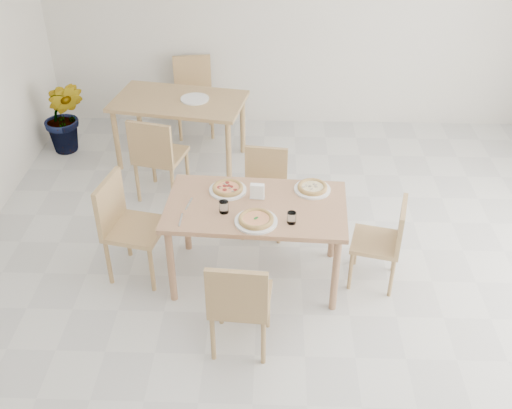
{
  "coord_description": "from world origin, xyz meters",
  "views": [
    {
      "loc": [
        -0.27,
        -3.49,
        3.44
      ],
      "look_at": [
        -0.39,
        0.46,
        0.75
      ],
      "focal_mm": 42.0,
      "sensor_mm": 36.0,
      "label": 1
    }
  ],
  "objects_px": {
    "pizza_mushroom": "(312,187)",
    "main_table": "(256,214)",
    "plate_mushroom": "(312,189)",
    "tumbler_b": "(292,218)",
    "chair_south": "(239,301)",
    "plate_empty": "(195,99)",
    "chair_east": "(386,238)",
    "tumbler_a": "(224,207)",
    "plate_margherita": "(256,221)",
    "chair_back_n": "(193,90)",
    "plate_pepperoni": "(228,190)",
    "chair_back_s": "(157,153)",
    "potted_plant": "(65,116)",
    "napkin_holder": "(257,192)",
    "chair_west": "(125,221)",
    "chair_north": "(265,185)",
    "pizza_margherita": "(256,219)",
    "second_table": "(179,107)",
    "pizza_pepperoni": "(228,188)"
  },
  "relations": [
    {
      "from": "pizza_mushroom",
      "to": "main_table",
      "type": "bearing_deg",
      "value": -153.45
    },
    {
      "from": "plate_mushroom",
      "to": "tumbler_b",
      "type": "distance_m",
      "value": 0.5
    },
    {
      "from": "chair_south",
      "to": "pizza_mushroom",
      "type": "bearing_deg",
      "value": -112.92
    },
    {
      "from": "tumbler_b",
      "to": "plate_empty",
      "type": "height_order",
      "value": "tumbler_b"
    },
    {
      "from": "chair_east",
      "to": "plate_empty",
      "type": "height_order",
      "value": "chair_east"
    },
    {
      "from": "tumbler_a",
      "to": "chair_south",
      "type": "bearing_deg",
      "value": -78.0
    },
    {
      "from": "chair_south",
      "to": "plate_margherita",
      "type": "bearing_deg",
      "value": -95.11
    },
    {
      "from": "chair_back_n",
      "to": "plate_pepperoni",
      "type": "bearing_deg",
      "value": -86.47
    },
    {
      "from": "chair_east",
      "to": "chair_back_s",
      "type": "relative_size",
      "value": 0.87
    },
    {
      "from": "plate_margherita",
      "to": "plate_pepperoni",
      "type": "height_order",
      "value": "same"
    },
    {
      "from": "chair_east",
      "to": "pizza_mushroom",
      "type": "distance_m",
      "value": 0.73
    },
    {
      "from": "plate_empty",
      "to": "potted_plant",
      "type": "height_order",
      "value": "potted_plant"
    },
    {
      "from": "tumbler_a",
      "to": "napkin_holder",
      "type": "bearing_deg",
      "value": 37.71
    },
    {
      "from": "chair_west",
      "to": "plate_pepperoni",
      "type": "distance_m",
      "value": 0.89
    },
    {
      "from": "chair_north",
      "to": "tumbler_b",
      "type": "xyz_separation_m",
      "value": [
        0.22,
        -0.98,
        0.33
      ]
    },
    {
      "from": "chair_west",
      "to": "plate_pepperoni",
      "type": "xyz_separation_m",
      "value": [
        0.85,
        0.15,
        0.23
      ]
    },
    {
      "from": "chair_west",
      "to": "chair_south",
      "type": "bearing_deg",
      "value": -119.74
    },
    {
      "from": "plate_pepperoni",
      "to": "pizza_mushroom",
      "type": "xyz_separation_m",
      "value": [
        0.7,
        0.03,
        0.02
      ]
    },
    {
      "from": "pizza_margherita",
      "to": "pizza_mushroom",
      "type": "xyz_separation_m",
      "value": [
        0.45,
        0.47,
        0.0
      ]
    },
    {
      "from": "plate_pepperoni",
      "to": "potted_plant",
      "type": "xyz_separation_m",
      "value": [
        -2.02,
        1.98,
        -0.32
      ]
    },
    {
      "from": "main_table",
      "to": "chair_west",
      "type": "height_order",
      "value": "chair_west"
    },
    {
      "from": "second_table",
      "to": "plate_empty",
      "type": "relative_size",
      "value": 4.95
    },
    {
      "from": "tumbler_b",
      "to": "second_table",
      "type": "xyz_separation_m",
      "value": [
        -1.18,
        2.23,
        -0.14
      ]
    },
    {
      "from": "tumbler_b",
      "to": "second_table",
      "type": "height_order",
      "value": "tumbler_b"
    },
    {
      "from": "pizza_margherita",
      "to": "napkin_holder",
      "type": "height_order",
      "value": "napkin_holder"
    },
    {
      "from": "chair_south",
      "to": "pizza_mushroom",
      "type": "distance_m",
      "value": 1.24
    },
    {
      "from": "chair_east",
      "to": "tumbler_b",
      "type": "relative_size",
      "value": 8.55
    },
    {
      "from": "plate_margherita",
      "to": "chair_back_n",
      "type": "bearing_deg",
      "value": 105.82
    },
    {
      "from": "chair_west",
      "to": "pizza_margherita",
      "type": "relative_size",
      "value": 2.59
    },
    {
      "from": "plate_mushroom",
      "to": "pizza_pepperoni",
      "type": "xyz_separation_m",
      "value": [
        -0.7,
        -0.03,
        0.02
      ]
    },
    {
      "from": "chair_south",
      "to": "chair_west",
      "type": "height_order",
      "value": "chair_west"
    },
    {
      "from": "chair_east",
      "to": "plate_pepperoni",
      "type": "relative_size",
      "value": 2.57
    },
    {
      "from": "chair_west",
      "to": "chair_back_n",
      "type": "relative_size",
      "value": 1.0
    },
    {
      "from": "chair_east",
      "to": "second_table",
      "type": "distance_m",
      "value": 2.83
    },
    {
      "from": "plate_pepperoni",
      "to": "chair_back_s",
      "type": "height_order",
      "value": "chair_back_s"
    },
    {
      "from": "main_table",
      "to": "plate_margherita",
      "type": "xyz_separation_m",
      "value": [
        0.01,
        -0.24,
        0.1
      ]
    },
    {
      "from": "chair_south",
      "to": "tumbler_b",
      "type": "height_order",
      "value": "chair_south"
    },
    {
      "from": "plate_pepperoni",
      "to": "pizza_margherita",
      "type": "height_order",
      "value": "pizza_margherita"
    },
    {
      "from": "chair_south",
      "to": "chair_north",
      "type": "relative_size",
      "value": 1.08
    },
    {
      "from": "chair_east",
      "to": "potted_plant",
      "type": "xyz_separation_m",
      "value": [
        -3.32,
        2.2,
        -0.02
      ]
    },
    {
      "from": "main_table",
      "to": "second_table",
      "type": "relative_size",
      "value": 0.98
    },
    {
      "from": "second_table",
      "to": "pizza_margherita",
      "type": "bearing_deg",
      "value": -57.71
    },
    {
      "from": "chair_back_n",
      "to": "plate_mushroom",
      "type": "bearing_deg",
      "value": -72.51
    },
    {
      "from": "chair_north",
      "to": "plate_pepperoni",
      "type": "xyz_separation_m",
      "value": [
        -0.3,
        -0.55,
        0.29
      ]
    },
    {
      "from": "pizza_margherita",
      "to": "tumbler_a",
      "type": "distance_m",
      "value": 0.29
    },
    {
      "from": "plate_empty",
      "to": "plate_margherita",
      "type": "bearing_deg",
      "value": -71.83
    },
    {
      "from": "chair_east",
      "to": "potted_plant",
      "type": "relative_size",
      "value": 0.9
    },
    {
      "from": "chair_north",
      "to": "pizza_mushroom",
      "type": "relative_size",
      "value": 2.89
    },
    {
      "from": "pizza_pepperoni",
      "to": "chair_south",
      "type": "bearing_deg",
      "value": -81.92
    },
    {
      "from": "chair_south",
      "to": "second_table",
      "type": "bearing_deg",
      "value": -69.82
    }
  ]
}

